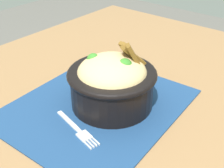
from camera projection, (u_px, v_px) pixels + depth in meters
table at (98, 123)px, 0.69m from camera, size 1.18×0.87×0.75m
placemat at (97, 106)px, 0.63m from camera, size 0.40×0.34×0.00m
bowl at (112, 81)px, 0.61m from camera, size 0.19×0.19×0.14m
fork at (78, 130)px, 0.56m from camera, size 0.04×0.13×0.00m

